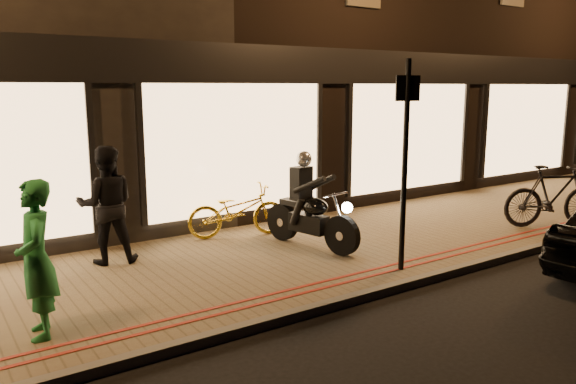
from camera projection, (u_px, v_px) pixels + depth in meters
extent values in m
plane|color=black|center=(385.00, 296.00, 7.45)|extent=(90.00, 90.00, 0.00)
cube|color=brown|center=(298.00, 255.00, 9.06)|extent=(50.00, 4.00, 0.12)
cube|color=#59544C|center=(382.00, 291.00, 7.48)|extent=(50.00, 0.14, 0.12)
cube|color=maroon|center=(362.00, 278.00, 7.79)|extent=(50.00, 0.06, 0.01)
cube|color=maroon|center=(353.00, 274.00, 7.95)|extent=(50.00, 0.06, 0.01)
cube|color=black|center=(327.00, 37.00, 17.29)|extent=(12.00, 10.00, 8.50)
cube|color=black|center=(548.00, 51.00, 23.92)|extent=(12.00, 10.00, 8.50)
cube|color=black|center=(236.00, 63.00, 10.07)|extent=(48.00, 0.12, 0.70)
cube|color=#FCC37E|center=(238.00, 149.00, 10.35)|extent=(3.60, 0.06, 2.38)
cube|color=#FCC37E|center=(410.00, 137.00, 12.84)|extent=(3.60, 0.06, 2.38)
cube|color=#FCC37E|center=(526.00, 129.00, 15.32)|extent=(3.60, 0.06, 2.38)
cylinder|color=black|center=(342.00, 235.00, 8.82)|extent=(0.25, 0.65, 0.64)
cylinder|color=black|center=(283.00, 222.00, 9.69)|extent=(0.25, 0.65, 0.64)
cylinder|color=silver|center=(342.00, 235.00, 8.82)|extent=(0.17, 0.17, 0.14)
cylinder|color=silver|center=(283.00, 222.00, 9.69)|extent=(0.17, 0.17, 0.14)
cube|color=black|center=(309.00, 223.00, 9.27)|extent=(0.40, 0.74, 0.30)
ellipsoid|color=black|center=(315.00, 207.00, 9.13)|extent=(0.42, 0.56, 0.29)
cube|color=black|center=(295.00, 203.00, 9.42)|extent=(0.33, 0.58, 0.09)
cylinder|color=silver|center=(335.00, 195.00, 8.80)|extent=(0.59, 0.16, 0.03)
cylinder|color=silver|center=(340.00, 216.00, 8.79)|extent=(0.12, 0.33, 0.71)
sphere|color=white|center=(347.00, 208.00, 8.67)|extent=(0.20, 0.20, 0.17)
cylinder|color=silver|center=(294.00, 224.00, 9.69)|extent=(0.19, 0.55, 0.07)
cube|color=black|center=(301.00, 183.00, 9.27)|extent=(0.38, 0.29, 0.55)
sphere|color=#ADB1B4|center=(304.00, 159.00, 9.15)|extent=(0.31, 0.31, 0.26)
cylinder|color=black|center=(309.00, 185.00, 8.93)|extent=(0.29, 0.59, 0.34)
cylinder|color=black|center=(322.00, 182.00, 9.16)|extent=(0.14, 0.61, 0.34)
cylinder|color=black|center=(297.00, 211.00, 9.23)|extent=(0.24, 0.29, 0.46)
cylinder|color=black|center=(308.00, 209.00, 9.43)|extent=(0.15, 0.28, 0.46)
cylinder|color=black|center=(405.00, 167.00, 7.90)|extent=(0.10, 0.10, 3.00)
cube|color=black|center=(408.00, 88.00, 7.70)|extent=(0.34, 0.16, 0.35)
imported|color=gold|center=(237.00, 211.00, 9.90)|extent=(1.87, 1.04, 0.93)
imported|color=black|center=(554.00, 196.00, 10.59)|extent=(2.00, 1.39, 1.18)
imported|color=#1E7436|center=(36.00, 260.00, 5.85)|extent=(0.47, 0.66, 1.69)
imported|color=black|center=(106.00, 205.00, 8.35)|extent=(1.01, 0.88, 1.77)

